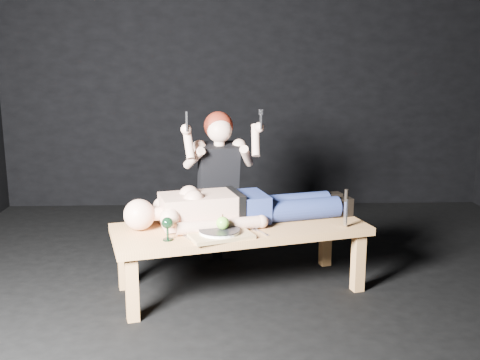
{
  "coord_description": "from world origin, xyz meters",
  "views": [
    {
      "loc": [
        -0.25,
        -3.33,
        1.54
      ],
      "look_at": [
        -0.13,
        0.28,
        0.75
      ],
      "focal_mm": 41.9,
      "sensor_mm": 36.0,
      "label": 1
    }
  ],
  "objects_px": {
    "kneeling_woman": "(217,185)",
    "serving_tray": "(219,235)",
    "lying_man": "(243,203)",
    "carving_knife": "(346,208)",
    "table": "(240,258)",
    "goblet": "(167,229)"
  },
  "relations": [
    {
      "from": "lying_man",
      "to": "kneeling_woman",
      "type": "distance_m",
      "value": 0.52
    },
    {
      "from": "kneeling_woman",
      "to": "table",
      "type": "bearing_deg",
      "value": -85.57
    },
    {
      "from": "carving_knife",
      "to": "kneeling_woman",
      "type": "bearing_deg",
      "value": 127.64
    },
    {
      "from": "lying_man",
      "to": "carving_knife",
      "type": "height_order",
      "value": "lying_man"
    },
    {
      "from": "table",
      "to": "serving_tray",
      "type": "height_order",
      "value": "serving_tray"
    },
    {
      "from": "table",
      "to": "carving_knife",
      "type": "distance_m",
      "value": 0.78
    },
    {
      "from": "lying_man",
      "to": "serving_tray",
      "type": "relative_size",
      "value": 4.29
    },
    {
      "from": "table",
      "to": "carving_knife",
      "type": "xyz_separation_m",
      "value": [
        0.69,
        -0.05,
        0.35
      ]
    },
    {
      "from": "kneeling_woman",
      "to": "lying_man",
      "type": "bearing_deg",
      "value": -80.11
    },
    {
      "from": "kneeling_woman",
      "to": "goblet",
      "type": "bearing_deg",
      "value": -119.09
    },
    {
      "from": "lying_man",
      "to": "serving_tray",
      "type": "xyz_separation_m",
      "value": [
        -0.16,
        -0.33,
        -0.12
      ]
    },
    {
      "from": "serving_tray",
      "to": "goblet",
      "type": "relative_size",
      "value": 2.61
    },
    {
      "from": "lying_man",
      "to": "carving_knife",
      "type": "xyz_separation_m",
      "value": [
        0.67,
        -0.16,
        -0.0
      ]
    },
    {
      "from": "table",
      "to": "goblet",
      "type": "distance_m",
      "value": 0.61
    },
    {
      "from": "kneeling_woman",
      "to": "goblet",
      "type": "relative_size",
      "value": 8.19
    },
    {
      "from": "kneeling_woman",
      "to": "serving_tray",
      "type": "height_order",
      "value": "kneeling_woman"
    },
    {
      "from": "table",
      "to": "goblet",
      "type": "relative_size",
      "value": 11.42
    },
    {
      "from": "kneeling_woman",
      "to": "serving_tray",
      "type": "distance_m",
      "value": 0.82
    },
    {
      "from": "table",
      "to": "carving_knife",
      "type": "bearing_deg",
      "value": -19.45
    },
    {
      "from": "kneeling_woman",
      "to": "carving_knife",
      "type": "height_order",
      "value": "kneeling_woman"
    },
    {
      "from": "lying_man",
      "to": "kneeling_woman",
      "type": "bearing_deg",
      "value": 95.12
    },
    {
      "from": "lying_man",
      "to": "goblet",
      "type": "distance_m",
      "value": 0.62
    }
  ]
}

